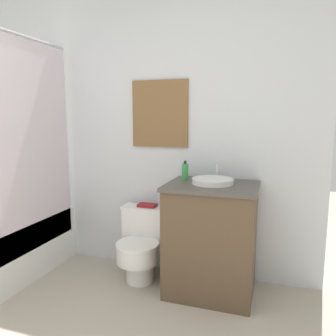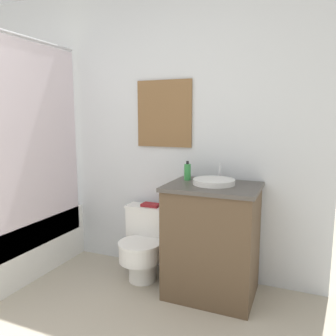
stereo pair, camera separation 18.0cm
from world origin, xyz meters
The scene contains 6 objects.
wall_back centered at (0.01, 2.10, 1.25)m, with size 3.43×0.07×2.50m.
toilet centered at (0.28, 1.84, 0.30)m, with size 0.44×0.48×0.60m.
vanity centered at (0.87, 1.79, 0.43)m, with size 0.68×0.54×0.86m.
sink centered at (0.87, 1.82, 0.88)m, with size 0.31×0.35×0.13m.
soap_bottle centered at (0.63, 1.90, 0.93)m, with size 0.05×0.05×0.15m.
book_on_tank centered at (0.28, 1.95, 0.61)m, with size 0.16×0.10×0.02m.
Camera 2 is at (1.48, -0.53, 1.35)m, focal length 35.00 mm.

